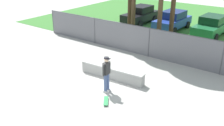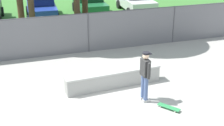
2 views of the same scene
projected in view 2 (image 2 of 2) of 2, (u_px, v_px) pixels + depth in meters
The scene contains 9 objects.
ground_plane at pixel (125, 102), 11.39m from camera, with size 80.00×80.00×0.00m, color #ADAAA3.
grass_strip at pixel (57, 7), 25.07m from camera, with size 30.41×20.00×0.02m, color #3D7A33.
concrete_ledge at pixel (114, 79), 12.38m from camera, with size 3.82×0.75×0.66m.
skateboarder at pixel (145, 74), 11.11m from camera, with size 0.32×0.60×1.84m.
skateboard at pixel (169, 107), 10.94m from camera, with size 0.63×0.77×0.09m.
chainlink_fence at pixel (88, 31), 15.63m from camera, with size 18.48×0.07×1.96m.
car_blue at pixel (41, 6), 21.44m from camera, with size 2.19×4.29×1.66m.
car_green at pixel (89, 3), 22.53m from camera, with size 2.19×4.29×1.66m.
car_white at pixel (136, 0), 23.31m from camera, with size 2.19×4.29×1.66m.
Camera 2 is at (-3.50, -9.33, 5.70)m, focal length 51.85 mm.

